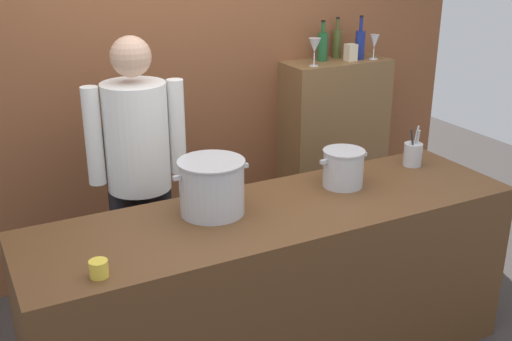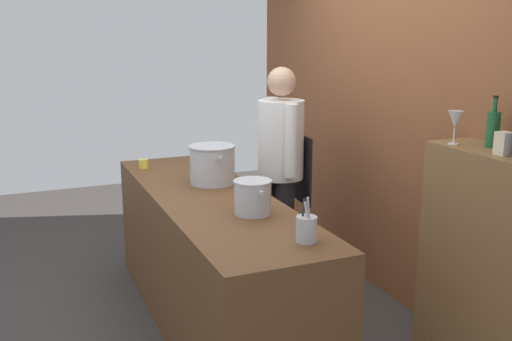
{
  "view_description": "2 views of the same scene",
  "coord_description": "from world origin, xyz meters",
  "px_view_note": "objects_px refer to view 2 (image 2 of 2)",
  "views": [
    {
      "loc": [
        -1.35,
        -2.37,
        2.15
      ],
      "look_at": [
        0.01,
        0.25,
        1.01
      ],
      "focal_mm": 43.79,
      "sensor_mm": 36.0,
      "label": 1
    },
    {
      "loc": [
        3.39,
        -1.11,
        1.91
      ],
      "look_at": [
        0.08,
        0.27,
        1.06
      ],
      "focal_mm": 41.21,
      "sensor_mm": 36.0,
      "label": 2
    }
  ],
  "objects_px": {
    "utensil_crock": "(306,229)",
    "spice_tin_cream": "(504,144)",
    "butter_jar": "(143,164)",
    "stockpot_large": "(212,164)",
    "wine_bottle_green": "(493,128)",
    "chef": "(281,161)",
    "stockpot_small": "(253,197)",
    "wine_glass_short": "(455,120)"
  },
  "relations": [
    {
      "from": "stockpot_small",
      "to": "butter_jar",
      "type": "relative_size",
      "value": 3.83
    },
    {
      "from": "utensil_crock",
      "to": "spice_tin_cream",
      "type": "xyz_separation_m",
      "value": [
        0.24,
        0.97,
        0.4
      ]
    },
    {
      "from": "chef",
      "to": "butter_jar",
      "type": "bearing_deg",
      "value": 69.83
    },
    {
      "from": "stockpot_small",
      "to": "spice_tin_cream",
      "type": "xyz_separation_m",
      "value": [
        0.77,
        1.04,
        0.37
      ]
    },
    {
      "from": "wine_bottle_green",
      "to": "chef",
      "type": "bearing_deg",
      "value": -160.58
    },
    {
      "from": "utensil_crock",
      "to": "stockpot_large",
      "type": "bearing_deg",
      "value": -177.24
    },
    {
      "from": "stockpot_large",
      "to": "spice_tin_cream",
      "type": "height_order",
      "value": "spice_tin_cream"
    },
    {
      "from": "stockpot_small",
      "to": "butter_jar",
      "type": "bearing_deg",
      "value": -166.34
    },
    {
      "from": "butter_jar",
      "to": "wine_bottle_green",
      "type": "relative_size",
      "value": 0.27
    },
    {
      "from": "chef",
      "to": "wine_bottle_green",
      "type": "bearing_deg",
      "value": -154.91
    },
    {
      "from": "butter_jar",
      "to": "chef",
      "type": "bearing_deg",
      "value": 64.16
    },
    {
      "from": "chef",
      "to": "stockpot_small",
      "type": "relative_size",
      "value": 5.88
    },
    {
      "from": "butter_jar",
      "to": "wine_glass_short",
      "type": "xyz_separation_m",
      "value": [
        1.81,
        1.34,
        0.5
      ]
    },
    {
      "from": "butter_jar",
      "to": "spice_tin_cream",
      "type": "relative_size",
      "value": 0.63
    },
    {
      "from": "butter_jar",
      "to": "utensil_crock",
      "type": "bearing_deg",
      "value": 11.94
    },
    {
      "from": "butter_jar",
      "to": "spice_tin_cream",
      "type": "bearing_deg",
      "value": 32.83
    },
    {
      "from": "wine_bottle_green",
      "to": "wine_glass_short",
      "type": "xyz_separation_m",
      "value": [
        -0.15,
        -0.13,
        0.03
      ]
    },
    {
      "from": "spice_tin_cream",
      "to": "stockpot_small",
      "type": "bearing_deg",
      "value": -126.35
    },
    {
      "from": "chef",
      "to": "wine_bottle_green",
      "type": "relative_size",
      "value": 6.02
    },
    {
      "from": "utensil_crock",
      "to": "wine_bottle_green",
      "type": "xyz_separation_m",
      "value": [
        0.07,
        1.07,
        0.44
      ]
    },
    {
      "from": "stockpot_large",
      "to": "wine_bottle_green",
      "type": "xyz_separation_m",
      "value": [
        1.33,
        1.13,
        0.38
      ]
    },
    {
      "from": "stockpot_large",
      "to": "butter_jar",
      "type": "bearing_deg",
      "value": -151.53
    },
    {
      "from": "chef",
      "to": "utensil_crock",
      "type": "xyz_separation_m",
      "value": [
        1.43,
        -0.54,
        0.0
      ]
    },
    {
      "from": "utensil_crock",
      "to": "wine_glass_short",
      "type": "height_order",
      "value": "wine_glass_short"
    },
    {
      "from": "stockpot_large",
      "to": "wine_glass_short",
      "type": "bearing_deg",
      "value": 40.15
    },
    {
      "from": "utensil_crock",
      "to": "spice_tin_cream",
      "type": "relative_size",
      "value": 2.0
    },
    {
      "from": "chef",
      "to": "spice_tin_cream",
      "type": "distance_m",
      "value": 1.78
    },
    {
      "from": "utensil_crock",
      "to": "butter_jar",
      "type": "distance_m",
      "value": 1.93
    },
    {
      "from": "spice_tin_cream",
      "to": "chef",
      "type": "bearing_deg",
      "value": -165.37
    },
    {
      "from": "stockpot_large",
      "to": "stockpot_small",
      "type": "distance_m",
      "value": 0.74
    },
    {
      "from": "stockpot_small",
      "to": "wine_bottle_green",
      "type": "distance_m",
      "value": 1.35
    },
    {
      "from": "wine_bottle_green",
      "to": "stockpot_large",
      "type": "bearing_deg",
      "value": -139.74
    },
    {
      "from": "wine_bottle_green",
      "to": "utensil_crock",
      "type": "bearing_deg",
      "value": -93.69
    },
    {
      "from": "chef",
      "to": "wine_glass_short",
      "type": "relative_size",
      "value": 9.01
    },
    {
      "from": "chef",
      "to": "spice_tin_cream",
      "type": "height_order",
      "value": "chef"
    },
    {
      "from": "stockpot_large",
      "to": "utensil_crock",
      "type": "height_order",
      "value": "stockpot_large"
    },
    {
      "from": "stockpot_large",
      "to": "butter_jar",
      "type": "xyz_separation_m",
      "value": [
        -0.62,
        -0.34,
        -0.1
      ]
    },
    {
      "from": "butter_jar",
      "to": "wine_glass_short",
      "type": "height_order",
      "value": "wine_glass_short"
    },
    {
      "from": "chef",
      "to": "spice_tin_cream",
      "type": "xyz_separation_m",
      "value": [
        1.68,
        0.44,
        0.4
      ]
    },
    {
      "from": "utensil_crock",
      "to": "spice_tin_cream",
      "type": "distance_m",
      "value": 1.08
    },
    {
      "from": "wine_bottle_green",
      "to": "wine_glass_short",
      "type": "distance_m",
      "value": 0.2
    },
    {
      "from": "stockpot_small",
      "to": "wine_bottle_green",
      "type": "height_order",
      "value": "wine_bottle_green"
    }
  ]
}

